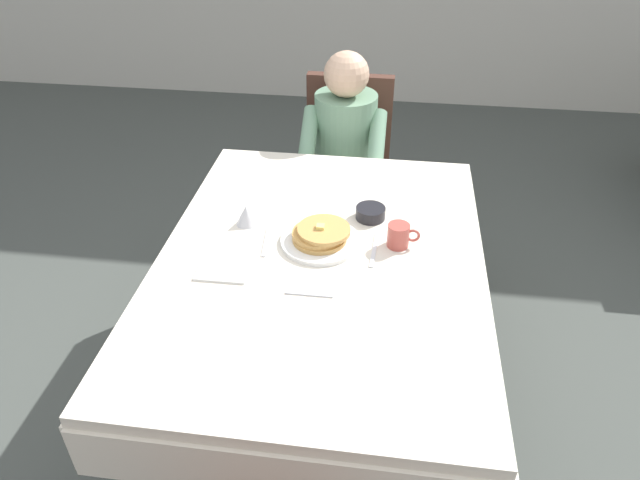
{
  "coord_description": "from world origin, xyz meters",
  "views": [
    {
      "loc": [
        0.21,
        -1.58,
        1.92
      ],
      "look_at": [
        -0.01,
        0.02,
        0.79
      ],
      "focal_mm": 32.76,
      "sensor_mm": 36.0,
      "label": 1
    }
  ],
  "objects_px": {
    "knife_right_of_plate": "(374,250)",
    "cup_coffee": "(399,235)",
    "dining_table_main": "(321,277)",
    "bowl_butter": "(370,213)",
    "chair_diner": "(347,156)",
    "plate_breakfast": "(320,241)",
    "breakfast_stack": "(320,234)",
    "diner_person": "(344,145)",
    "syrup_pitcher": "(246,215)",
    "spoon_near_edge": "(309,294)",
    "fork_left_of_plate": "(266,241)"
  },
  "relations": [
    {
      "from": "diner_person",
      "to": "spoon_near_edge",
      "type": "distance_m",
      "value": 1.22
    },
    {
      "from": "diner_person",
      "to": "plate_breakfast",
      "type": "bearing_deg",
      "value": 90.57
    },
    {
      "from": "dining_table_main",
      "to": "bowl_butter",
      "type": "bearing_deg",
      "value": 59.98
    },
    {
      "from": "cup_coffee",
      "to": "fork_left_of_plate",
      "type": "distance_m",
      "value": 0.46
    },
    {
      "from": "dining_table_main",
      "to": "chair_diner",
      "type": "relative_size",
      "value": 1.64
    },
    {
      "from": "breakfast_stack",
      "to": "knife_right_of_plate",
      "type": "relative_size",
      "value": 1.0
    },
    {
      "from": "fork_left_of_plate",
      "to": "spoon_near_edge",
      "type": "distance_m",
      "value": 0.33
    },
    {
      "from": "diner_person",
      "to": "syrup_pitcher",
      "type": "distance_m",
      "value": 0.9
    },
    {
      "from": "dining_table_main",
      "to": "bowl_butter",
      "type": "distance_m",
      "value": 0.32
    },
    {
      "from": "diner_person",
      "to": "bowl_butter",
      "type": "relative_size",
      "value": 10.18
    },
    {
      "from": "chair_diner",
      "to": "fork_left_of_plate",
      "type": "bearing_deg",
      "value": 80.78
    },
    {
      "from": "chair_diner",
      "to": "bowl_butter",
      "type": "bearing_deg",
      "value": 100.73
    },
    {
      "from": "knife_right_of_plate",
      "to": "cup_coffee",
      "type": "bearing_deg",
      "value": -60.86
    },
    {
      "from": "diner_person",
      "to": "knife_right_of_plate",
      "type": "distance_m",
      "value": 0.98
    },
    {
      "from": "bowl_butter",
      "to": "chair_diner",
      "type": "bearing_deg",
      "value": 100.73
    },
    {
      "from": "cup_coffee",
      "to": "fork_left_of_plate",
      "type": "height_order",
      "value": "cup_coffee"
    },
    {
      "from": "knife_right_of_plate",
      "to": "chair_diner",
      "type": "bearing_deg",
      "value": 12.66
    },
    {
      "from": "knife_right_of_plate",
      "to": "spoon_near_edge",
      "type": "xyz_separation_m",
      "value": [
        -0.19,
        -0.26,
        0.0
      ]
    },
    {
      "from": "dining_table_main",
      "to": "knife_right_of_plate",
      "type": "xyz_separation_m",
      "value": [
        0.18,
        0.06,
        0.09
      ]
    },
    {
      "from": "breakfast_stack",
      "to": "syrup_pitcher",
      "type": "bearing_deg",
      "value": 162.92
    },
    {
      "from": "bowl_butter",
      "to": "fork_left_of_plate",
      "type": "distance_m",
      "value": 0.41
    },
    {
      "from": "bowl_butter",
      "to": "fork_left_of_plate",
      "type": "height_order",
      "value": "bowl_butter"
    },
    {
      "from": "cup_coffee",
      "to": "knife_right_of_plate",
      "type": "distance_m",
      "value": 0.1
    },
    {
      "from": "spoon_near_edge",
      "to": "plate_breakfast",
      "type": "bearing_deg",
      "value": 90.33
    },
    {
      "from": "syrup_pitcher",
      "to": "knife_right_of_plate",
      "type": "bearing_deg",
      "value": -12.52
    },
    {
      "from": "dining_table_main",
      "to": "spoon_near_edge",
      "type": "distance_m",
      "value": 0.23
    },
    {
      "from": "cup_coffee",
      "to": "syrup_pitcher",
      "type": "height_order",
      "value": "cup_coffee"
    },
    {
      "from": "dining_table_main",
      "to": "spoon_near_edge",
      "type": "relative_size",
      "value": 10.16
    },
    {
      "from": "dining_table_main",
      "to": "breakfast_stack",
      "type": "distance_m",
      "value": 0.15
    },
    {
      "from": "chair_diner",
      "to": "plate_breakfast",
      "type": "xyz_separation_m",
      "value": [
        0.01,
        -1.09,
        0.22
      ]
    },
    {
      "from": "diner_person",
      "to": "cup_coffee",
      "type": "relative_size",
      "value": 9.91
    },
    {
      "from": "dining_table_main",
      "to": "syrup_pitcher",
      "type": "relative_size",
      "value": 19.05
    },
    {
      "from": "dining_table_main",
      "to": "chair_diner",
      "type": "bearing_deg",
      "value": 91.02
    },
    {
      "from": "dining_table_main",
      "to": "bowl_butter",
      "type": "xyz_separation_m",
      "value": [
        0.15,
        0.26,
        0.11
      ]
    },
    {
      "from": "breakfast_stack",
      "to": "cup_coffee",
      "type": "height_order",
      "value": "cup_coffee"
    },
    {
      "from": "diner_person",
      "to": "cup_coffee",
      "type": "height_order",
      "value": "diner_person"
    },
    {
      "from": "bowl_butter",
      "to": "knife_right_of_plate",
      "type": "bearing_deg",
      "value": -82.41
    },
    {
      "from": "plate_breakfast",
      "to": "spoon_near_edge",
      "type": "xyz_separation_m",
      "value": [
        0.0,
        -0.28,
        -0.01
      ]
    },
    {
      "from": "spoon_near_edge",
      "to": "breakfast_stack",
      "type": "bearing_deg",
      "value": 90.58
    },
    {
      "from": "dining_table_main",
      "to": "cup_coffee",
      "type": "relative_size",
      "value": 13.49
    },
    {
      "from": "cup_coffee",
      "to": "syrup_pitcher",
      "type": "relative_size",
      "value": 1.41
    },
    {
      "from": "diner_person",
      "to": "knife_right_of_plate",
      "type": "xyz_separation_m",
      "value": [
        0.2,
        -0.96,
        0.07
      ]
    },
    {
      "from": "chair_diner",
      "to": "diner_person",
      "type": "relative_size",
      "value": 0.83
    },
    {
      "from": "breakfast_stack",
      "to": "knife_right_of_plate",
      "type": "height_order",
      "value": "breakfast_stack"
    },
    {
      "from": "cup_coffee",
      "to": "bowl_butter",
      "type": "relative_size",
      "value": 1.03
    },
    {
      "from": "diner_person",
      "to": "plate_breakfast",
      "type": "distance_m",
      "value": 0.94
    },
    {
      "from": "spoon_near_edge",
      "to": "bowl_butter",
      "type": "bearing_deg",
      "value": 70.81
    },
    {
      "from": "knife_right_of_plate",
      "to": "breakfast_stack",
      "type": "bearing_deg",
      "value": 87.03
    },
    {
      "from": "cup_coffee",
      "to": "spoon_near_edge",
      "type": "distance_m",
      "value": 0.41
    },
    {
      "from": "breakfast_stack",
      "to": "syrup_pitcher",
      "type": "height_order",
      "value": "same"
    }
  ]
}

